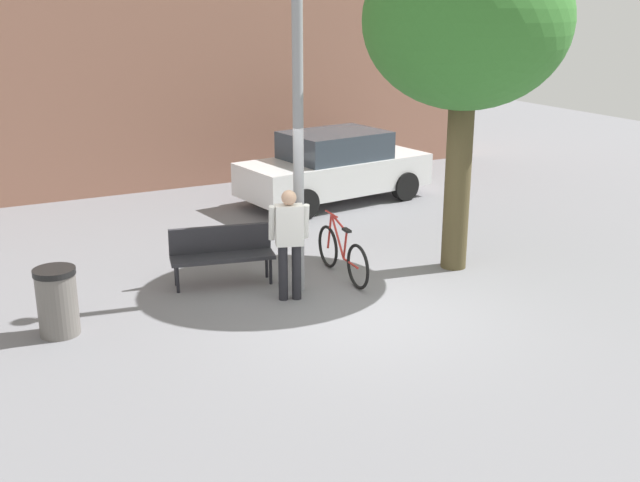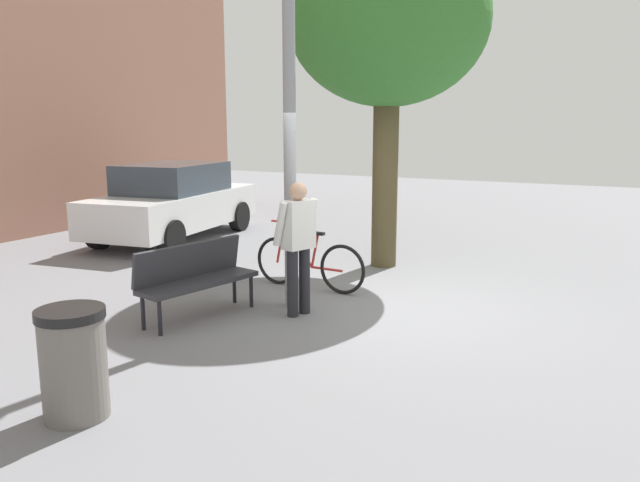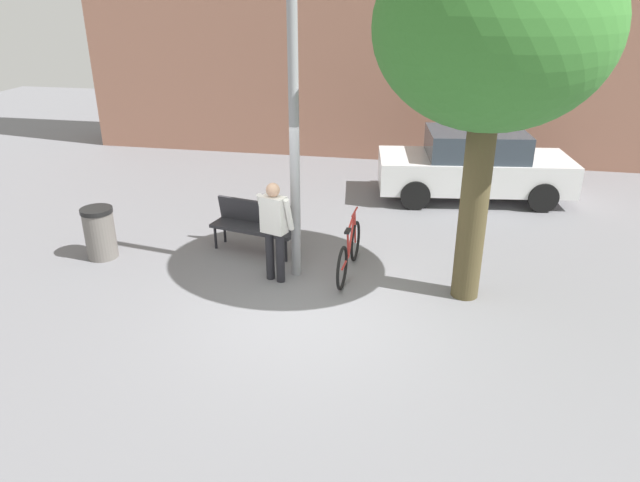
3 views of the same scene
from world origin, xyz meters
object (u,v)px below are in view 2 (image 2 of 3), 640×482
Objects in this scene: person_by_lamppost at (298,239)px; bicycle_red at (308,263)px; plaza_tree at (388,22)px; lamppost at (289,91)px; parked_car_white at (173,202)px; trash_bin at (74,363)px; park_bench at (195,274)px.

person_by_lamppost is 0.92× the size of bicycle_red.
bicycle_red is (-1.89, 0.42, -3.54)m from plaza_tree.
parked_car_white is at bearing 56.08° from lamppost.
lamppost is 2.54m from bicycle_red.
bicycle_red is at bearing 2.74° from trash_bin.
trash_bin is at bearing 178.12° from plaza_tree.
park_bench is 1.80× the size of trash_bin.
person_by_lamppost reaches higher than bicycle_red.
parked_car_white is at bearing 34.47° from trash_bin.
park_bench is at bearing 138.99° from lamppost.
person_by_lamppost is 1.00× the size of park_bench.
person_by_lamppost is at bearing -157.35° from bicycle_red.
trash_bin is at bearing -179.89° from lamppost.
trash_bin reaches higher than park_bench.
plaza_tree reaches higher than park_bench.
lamppost is at bearing 0.11° from trash_bin.
park_bench is 1.91m from bicycle_red.
parked_car_white is (3.32, 4.79, -0.19)m from person_by_lamppost.
park_bench is (-0.94, 0.82, -2.22)m from lamppost.
plaza_tree is 1.21× the size of parked_car_white.
park_bench is at bearing 17.62° from trash_bin.
lamppost is at bearing -41.01° from park_bench.
lamppost is 4.23m from trash_bin.
lamppost reaches higher than park_bench.
lamppost is at bearing 175.56° from plaza_tree.
plaza_tree is at bearing -12.44° from bicycle_red.
trash_bin is at bearing -162.38° from park_bench.
lamppost reaches higher than person_by_lamppost.
lamppost is 2.99m from plaza_tree.
person_by_lamppost is at bearing -4.67° from trash_bin.
plaza_tree is 5.75× the size of trash_bin.
trash_bin is (-6.58, -4.52, -0.31)m from parked_car_white.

